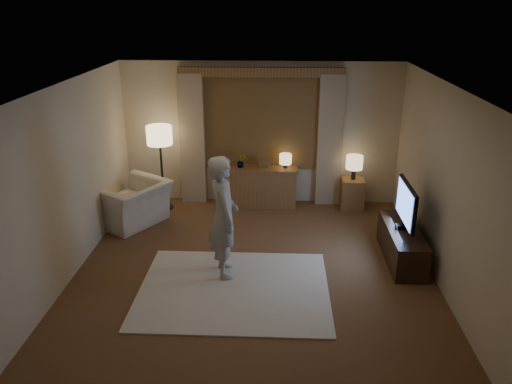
# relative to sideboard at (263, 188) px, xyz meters

# --- Properties ---
(room) EXTENTS (5.04, 5.54, 2.64)m
(room) POSITION_rel_sideboard_xyz_m (-0.05, -2.00, 0.98)
(room) COLOR brown
(room) RESTS_ON ground
(rug) EXTENTS (2.50, 2.00, 0.02)m
(rug) POSITION_rel_sideboard_xyz_m (-0.29, -2.91, -0.34)
(rug) COLOR beige
(rug) RESTS_ON floor
(sideboard) EXTENTS (1.20, 0.40, 0.70)m
(sideboard) POSITION_rel_sideboard_xyz_m (0.00, 0.00, 0.00)
(sideboard) COLOR brown
(sideboard) RESTS_ON floor
(picture_frame) EXTENTS (0.16, 0.02, 0.20)m
(picture_frame) POSITION_rel_sideboard_xyz_m (0.00, 0.00, 0.45)
(picture_frame) COLOR brown
(picture_frame) RESTS_ON sideboard
(plant) EXTENTS (0.17, 0.13, 0.30)m
(plant) POSITION_rel_sideboard_xyz_m (-0.40, 0.00, 0.50)
(plant) COLOR #999999
(plant) RESTS_ON sideboard
(table_lamp_sideboard) EXTENTS (0.22, 0.22, 0.30)m
(table_lamp_sideboard) POSITION_rel_sideboard_xyz_m (0.40, 0.00, 0.55)
(table_lamp_sideboard) COLOR black
(table_lamp_sideboard) RESTS_ON sideboard
(floor_lamp) EXTENTS (0.45, 0.45, 1.54)m
(floor_lamp) POSITION_rel_sideboard_xyz_m (-1.81, -0.21, 0.94)
(floor_lamp) COLOR black
(floor_lamp) RESTS_ON floor
(armchair) EXTENTS (1.43, 1.47, 0.73)m
(armchair) POSITION_rel_sideboard_xyz_m (-2.20, -0.90, 0.01)
(armchair) COLOR beige
(armchair) RESTS_ON floor
(side_table) EXTENTS (0.40, 0.40, 0.56)m
(side_table) POSITION_rel_sideboard_xyz_m (1.63, -0.05, -0.07)
(side_table) COLOR brown
(side_table) RESTS_ON floor
(table_lamp_side) EXTENTS (0.30, 0.30, 0.44)m
(table_lamp_side) POSITION_rel_sideboard_xyz_m (1.63, -0.05, 0.52)
(table_lamp_side) COLOR black
(table_lamp_side) RESTS_ON side_table
(tv_stand) EXTENTS (0.45, 1.40, 0.50)m
(tv_stand) POSITION_rel_sideboard_xyz_m (2.10, -1.98, -0.10)
(tv_stand) COLOR black
(tv_stand) RESTS_ON floor
(tv) EXTENTS (0.23, 0.94, 0.68)m
(tv) POSITION_rel_sideboard_xyz_m (2.09, -1.98, 0.53)
(tv) COLOR black
(tv) RESTS_ON tv_stand
(person) EXTENTS (0.56, 0.71, 1.71)m
(person) POSITION_rel_sideboard_xyz_m (-0.46, -2.51, 0.52)
(person) COLOR #B2AEA4
(person) RESTS_ON rug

